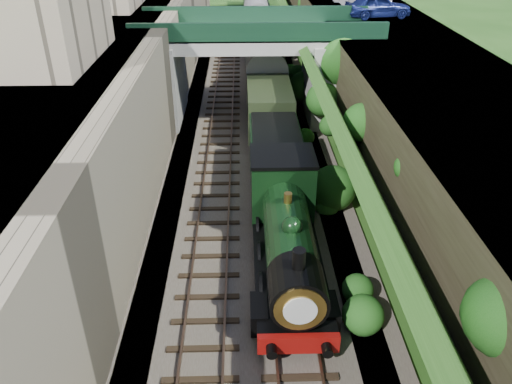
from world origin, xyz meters
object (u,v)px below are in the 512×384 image
road_bridge (263,62)px  tree (341,61)px  car_blue (378,6)px  locomotive (287,234)px  tender (276,160)px

road_bridge → tree: bearing=-21.0°
car_blue → locomotive: car_blue is taller
tree → car_blue: (3.51, 5.66, 2.41)m
tree → tender: (-4.71, -8.32, -3.03)m
car_blue → locomotive: size_ratio=0.47×
tree → locomotive: tree is taller
locomotive → tender: bearing=90.0°
car_blue → locomotive: 23.44m
tender → road_bridge: bearing=91.4°
tree → car_blue: size_ratio=1.39×
road_bridge → tender: size_ratio=2.67×
road_bridge → car_blue: 9.74m
road_bridge → tree: road_bridge is taller
car_blue → road_bridge: bearing=104.2°
road_bridge → car_blue: (8.48, 3.75, 2.99)m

